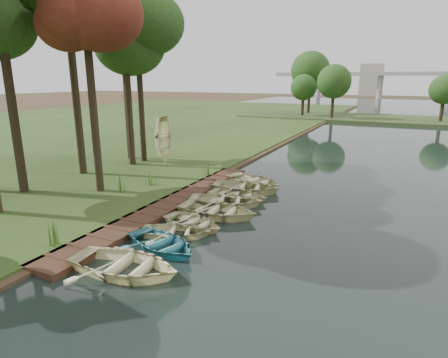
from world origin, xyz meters
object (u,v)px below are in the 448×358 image
at_px(rowboat_2, 176,229).
at_px(boardwalk, 171,204).
at_px(rowboat_1, 162,242).
at_px(stored_rowboat, 164,158).
at_px(rowboat_0, 124,262).

bearing_deg(rowboat_2, boardwalk, 16.23).
height_order(rowboat_1, rowboat_2, rowboat_1).
distance_m(boardwalk, stored_rowboat, 9.69).
bearing_deg(stored_rowboat, rowboat_0, -148.05).
bearing_deg(boardwalk, rowboat_1, -59.88).
bearing_deg(rowboat_0, rowboat_1, -8.15).
distance_m(rowboat_1, stored_rowboat, 14.80).
relative_size(boardwalk, rowboat_0, 3.99).
bearing_deg(stored_rowboat, rowboat_2, -141.38).
relative_size(rowboat_0, rowboat_1, 1.19).
height_order(rowboat_0, rowboat_1, rowboat_0).
bearing_deg(boardwalk, rowboat_2, -52.91).
bearing_deg(rowboat_1, stored_rowboat, 51.68).
xyz_separation_m(rowboat_0, stored_rowboat, (-8.24, 14.30, 0.19)).
height_order(rowboat_1, stored_rowboat, stored_rowboat).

